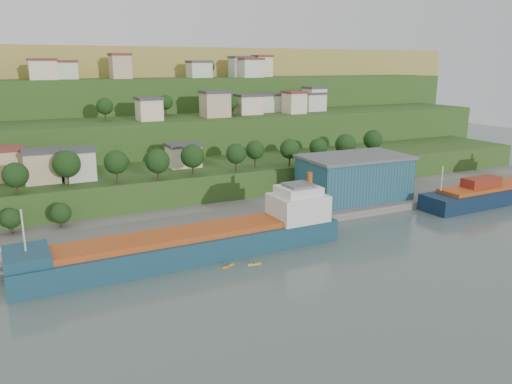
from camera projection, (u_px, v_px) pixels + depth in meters
ground at (258, 261)px, 106.13m from camera, size 500.00×500.00×0.00m
quay at (277, 214)px, 139.01m from camera, size 220.00×26.00×4.00m
hillside at (110, 147)px, 252.76m from camera, size 360.00×211.30×96.00m
cargo_ship_near at (198, 244)px, 107.67m from camera, size 70.91×12.74×18.17m
cargo_ship_far at (508, 191)px, 153.51m from camera, size 60.81×11.67×16.45m
warehouse at (354, 177)px, 146.94m from camera, size 31.60×19.99×12.80m
dinghy at (50, 258)px, 103.55m from camera, size 4.68×2.83×0.88m
kayak_orange at (228, 266)px, 103.12m from camera, size 3.06×1.69×0.77m
kayak_yellow at (254, 264)px, 104.10m from camera, size 2.99×0.80×0.74m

